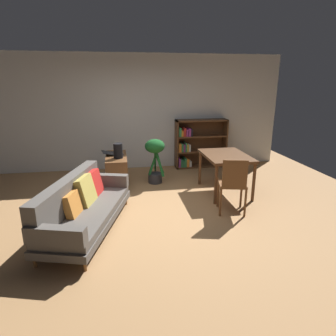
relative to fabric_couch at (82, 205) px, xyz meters
name	(u,v)px	position (x,y,z in m)	size (l,w,h in m)	color
ground_plane	(159,212)	(1.16, 0.36, -0.37)	(8.16, 8.16, 0.00)	#A87A4C
back_wall_panel	(143,113)	(1.16, 3.06, 0.98)	(6.80, 0.10, 2.70)	silver
fabric_couch	(82,205)	(0.00, 0.00, 0.00)	(1.26, 2.15, 0.77)	brown
media_console	(117,171)	(0.49, 1.80, -0.06)	(0.42, 1.04, 0.63)	brown
open_laptop	(114,153)	(0.44, 1.97, 0.28)	(0.47, 0.40, 0.07)	#333338
desk_speaker	(118,151)	(0.53, 1.61, 0.40)	(0.18, 0.18, 0.29)	black
potted_floor_plant	(155,155)	(1.29, 1.82, 0.23)	(0.41, 0.50, 0.94)	#333338
dining_table	(226,159)	(2.54, 1.05, 0.30)	(0.80, 1.13, 0.75)	#56351E
dining_chair_near	(233,182)	(2.32, 0.12, 0.17)	(0.50, 0.48, 0.94)	brown
bookshelf	(197,144)	(2.47, 2.87, 0.21)	(1.27, 0.34, 1.18)	#56351E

